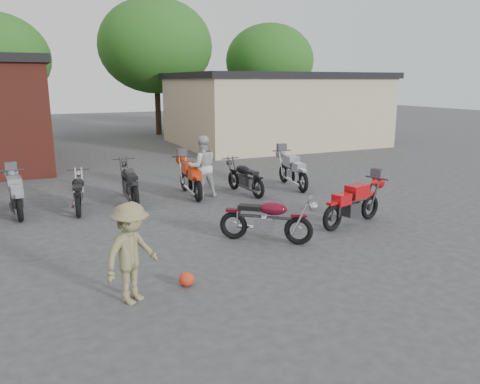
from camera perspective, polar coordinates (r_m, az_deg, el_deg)
name	(u,v)px	position (r m, az deg, el deg)	size (l,w,h in m)	color
ground	(259,259)	(9.17, 2.33, -8.16)	(90.00, 90.00, 0.00)	#37373A
stucco_building	(273,111)	(25.82, 4.05, 9.78)	(10.00, 8.00, 3.50)	tan
tree_2	(156,64)	(30.64, -10.17, 15.14)	(7.04, 7.04, 8.80)	#1C4B14
tree_3	(269,74)	(33.59, 3.59, 14.12)	(6.08, 6.08, 7.60)	#1C4B14
vintage_motorcycle	(267,217)	(9.94, 3.37, -3.00)	(1.96, 0.65, 1.14)	#5A0B1C
sportbike	(353,201)	(11.44, 13.67, -1.11)	(2.00, 0.66, 1.16)	red
helmet	(186,279)	(8.04, -6.55, -10.51)	(0.26, 0.26, 0.24)	red
person_light	(202,166)	(13.84, -4.63, 3.13)	(0.88, 0.69, 1.82)	#B8B9B4
person_tan	(131,253)	(7.40, -13.10, -7.27)	(1.04, 0.60, 1.60)	olive
row_bike_1	(16,193)	(13.29, -25.66, -0.09)	(1.97, 0.65, 1.15)	gray
row_bike_2	(78,191)	(13.08, -19.10, 0.17)	(1.86, 0.62, 1.08)	black
row_bike_3	(130,180)	(13.60, -13.32, 1.38)	(2.14, 0.70, 1.24)	black
row_bike_4	(190,176)	(14.02, -6.07, 1.94)	(2.06, 0.68, 1.20)	red
row_bike_5	(245,176)	(14.22, 0.58, 1.98)	(1.90, 0.63, 1.10)	black
row_bike_6	(293,169)	(15.17, 6.43, 2.82)	(2.08, 0.69, 1.21)	#90939D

